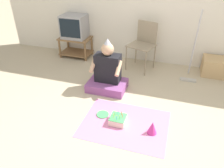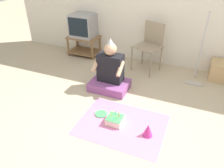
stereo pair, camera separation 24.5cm
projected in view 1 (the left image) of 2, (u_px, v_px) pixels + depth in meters
name	position (u px, v px, depth m)	size (l,w,h in m)	color
ground_plane	(122.00, 130.00, 2.79)	(16.00, 16.00, 0.00)	tan
tv_stand	(76.00, 45.00, 4.66)	(0.65, 0.43, 0.41)	olive
tv	(74.00, 26.00, 4.45)	(0.49, 0.40, 0.46)	#99999E
folding_chair	(144.00, 42.00, 4.03)	(0.55, 0.52, 0.88)	gray
cardboard_box_stack	(216.00, 67.00, 3.98)	(0.49, 0.39, 0.32)	tan
dust_mop	(192.00, 61.00, 3.73)	(0.28, 0.29, 1.23)	#B2ADA3
person_seated	(107.00, 74.00, 3.51)	(0.62, 0.45, 0.86)	#8C4C8C
party_cloth	(125.00, 124.00, 2.89)	(1.12, 0.86, 0.01)	pink
birthday_cake	(118.00, 120.00, 2.89)	(0.21, 0.21, 0.16)	#F4E0C6
party_hat_blue	(152.00, 127.00, 2.70)	(0.12, 0.12, 0.17)	#CC338C
paper_plate	(103.00, 114.00, 3.05)	(0.17, 0.17, 0.01)	#4CB266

